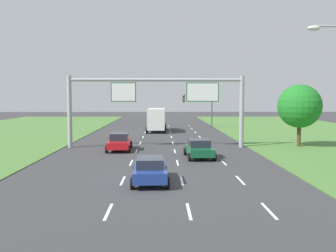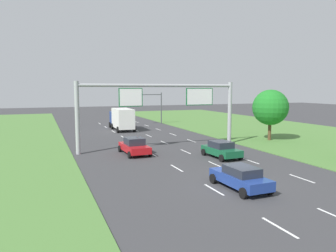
% 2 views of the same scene
% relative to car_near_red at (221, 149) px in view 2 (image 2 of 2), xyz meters
% --- Properties ---
extents(ground_plane, '(200.00, 200.00, 0.00)m').
position_rel_car_near_red_xyz_m(ground_plane, '(-3.60, -8.22, -0.77)').
color(ground_plane, '#38383A').
extents(lane_dashes_inner_left, '(0.14, 62.40, 0.01)m').
position_rel_car_near_red_xyz_m(lane_dashes_inner_left, '(-5.35, 3.78, -0.76)').
color(lane_dashes_inner_left, white).
rests_on(lane_dashes_inner_left, ground_plane).
extents(lane_dashes_inner_right, '(0.14, 62.40, 0.01)m').
position_rel_car_near_red_xyz_m(lane_dashes_inner_right, '(-1.85, 3.78, -0.76)').
color(lane_dashes_inner_right, white).
rests_on(lane_dashes_inner_right, ground_plane).
extents(lane_dashes_slip, '(0.14, 62.40, 0.01)m').
position_rel_car_near_red_xyz_m(lane_dashes_slip, '(1.65, 3.78, -0.76)').
color(lane_dashes_slip, white).
rests_on(lane_dashes_slip, ground_plane).
extents(car_near_red, '(2.35, 4.22, 1.51)m').
position_rel_car_near_red_xyz_m(car_near_red, '(0.00, 0.00, 0.00)').
color(car_near_red, '#145633').
rests_on(car_near_red, ground_plane).
extents(car_lead_silver, '(2.24, 4.48, 1.47)m').
position_rel_car_near_red_xyz_m(car_lead_silver, '(-3.72, -8.64, -0.01)').
color(car_lead_silver, navy).
rests_on(car_lead_silver, ground_plane).
extents(car_mid_lane, '(2.33, 4.55, 1.61)m').
position_rel_car_near_red_xyz_m(car_mid_lane, '(-6.97, 4.40, 0.02)').
color(car_mid_lane, red).
rests_on(car_mid_lane, ground_plane).
extents(box_truck, '(2.82, 8.00, 3.30)m').
position_rel_car_near_red_xyz_m(box_truck, '(-3.76, 23.19, 1.00)').
color(box_truck, navy).
rests_on(box_truck, ground_plane).
extents(sign_gantry, '(17.24, 0.44, 7.00)m').
position_rel_car_near_red_xyz_m(sign_gantry, '(-3.32, 6.37, 4.10)').
color(sign_gantry, '#9EA0A5').
rests_on(sign_gantry, ground_plane).
extents(traffic_light_mast, '(4.76, 0.49, 5.60)m').
position_rel_car_near_red_xyz_m(traffic_light_mast, '(3.00, 29.31, 3.10)').
color(traffic_light_mast, '#47494F').
rests_on(traffic_light_mast, ground_plane).
extents(roadside_tree_mid, '(4.28, 4.28, 6.18)m').
position_rel_car_near_red_xyz_m(roadside_tree_mid, '(10.57, 6.53, 3.26)').
color(roadside_tree_mid, '#513823').
rests_on(roadside_tree_mid, ground_plane).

